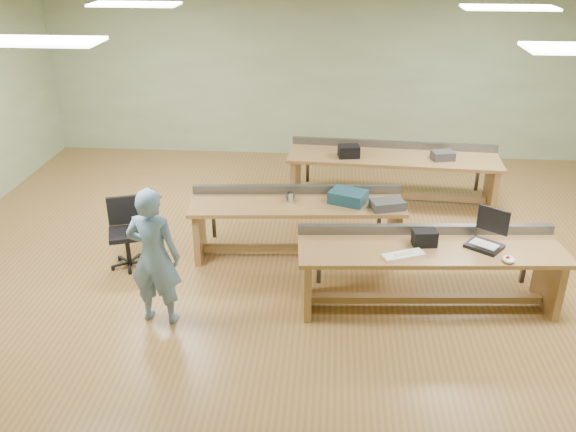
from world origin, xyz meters
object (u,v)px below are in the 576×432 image
object	(u,v)px
person	(154,257)
mug	(290,196)
parts_bin_teal	(348,197)
workbench_mid	(297,216)
parts_bin_grey	(387,204)
camera_bag	(425,238)
task_chair	(127,242)
workbench_front	(429,262)
drinks_can	(291,198)
laptop_base	(484,246)
workbench_back	(392,166)

from	to	relation	value
person	mug	size ratio (longest dim) A/B	12.22
person	parts_bin_teal	distance (m)	2.63
workbench_mid	parts_bin_grey	distance (m)	1.17
camera_bag	mug	xyz separation A→B (m)	(-1.56, 1.11, -0.04)
task_chair	camera_bag	bearing A→B (deg)	-29.02
workbench_front	parts_bin_teal	xyz separation A→B (m)	(-0.89, 1.12, 0.27)
workbench_mid	person	xyz separation A→B (m)	(-1.41, -1.60, 0.23)
task_chair	mug	bearing A→B (deg)	-5.65
parts_bin_teal	parts_bin_grey	distance (m)	0.51
mug	drinks_can	xyz separation A→B (m)	(0.01, -0.06, 0.00)
workbench_mid	parts_bin_teal	bearing A→B (deg)	-1.39
task_chair	parts_bin_grey	distance (m)	3.31
parts_bin_grey	task_chair	bearing A→B (deg)	-174.25
workbench_mid	laptop_base	bearing A→B (deg)	-31.37
workbench_front	workbench_mid	xyz separation A→B (m)	(-1.54, 1.09, -0.00)
person	drinks_can	distance (m)	2.07
person	task_chair	size ratio (longest dim) A/B	1.78
workbench_front	laptop_base	bearing A→B (deg)	-2.78
camera_bag	mug	size ratio (longest dim) A/B	2.03
workbench_front	person	size ratio (longest dim) A/B	1.89
workbench_mid	mug	xyz separation A→B (m)	(-0.09, 0.05, 0.25)
mug	camera_bag	bearing A→B (deg)	-35.43
workbench_back	parts_bin_teal	xyz separation A→B (m)	(-0.72, -1.84, 0.26)
laptop_base	mug	bearing A→B (deg)	-169.73
task_chair	parts_bin_grey	size ratio (longest dim) A/B	2.18
drinks_can	workbench_back	bearing A→B (deg)	52.53
mug	drinks_can	world-z (taller)	drinks_can
workbench_back	task_chair	world-z (taller)	task_chair
workbench_front	mug	bearing A→B (deg)	140.86
laptop_base	parts_bin_teal	size ratio (longest dim) A/B	0.82
parts_bin_grey	workbench_back	bearing A→B (deg)	83.34
laptop_base	mug	size ratio (longest dim) A/B	2.80
drinks_can	mug	bearing A→B (deg)	100.74
person	camera_bag	world-z (taller)	person
workbench_back	parts_bin_teal	world-z (taller)	parts_bin_teal
person	laptop_base	distance (m)	3.56
workbench_front	drinks_can	world-z (taller)	workbench_front
workbench_mid	mug	bearing A→B (deg)	148.13
task_chair	mug	world-z (taller)	task_chair
workbench_mid	laptop_base	distance (m)	2.38
laptop_base	task_chair	size ratio (longest dim) A/B	0.41
workbench_front	workbench_mid	distance (m)	1.89
camera_bag	parts_bin_grey	size ratio (longest dim) A/B	0.65
workbench_mid	workbench_back	world-z (taller)	same
laptop_base	task_chair	bearing A→B (deg)	-151.31
workbench_mid	mug	size ratio (longest dim) A/B	21.62
mug	workbench_mid	bearing A→B (deg)	-27.30
workbench_back	person	size ratio (longest dim) A/B	2.08
task_chair	drinks_can	bearing A→B (deg)	-7.31
workbench_front	parts_bin_teal	world-z (taller)	parts_bin_teal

